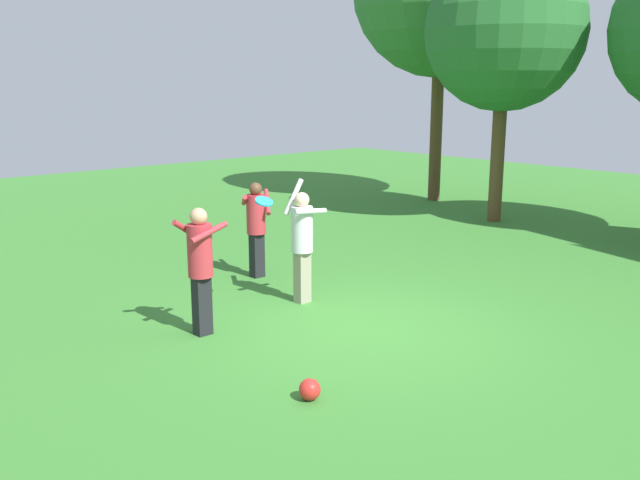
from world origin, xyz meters
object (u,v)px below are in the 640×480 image
at_px(ball_red, 310,389).
at_px(tree_left, 505,31).
at_px(person_catcher, 200,260).
at_px(frisbee, 264,201).
at_px(person_thrower, 302,237).
at_px(person_bystander, 256,222).

height_order(ball_red, tree_left, tree_left).
distance_m(person_catcher, tree_left, 10.66).
xyz_separation_m(person_catcher, frisbee, (-0.18, 1.24, 0.64)).
xyz_separation_m(person_thrower, frisbee, (-0.01, -0.73, 0.65)).
relative_size(person_catcher, person_bystander, 1.04).
height_order(person_thrower, frisbee, person_thrower).
bearing_deg(tree_left, person_catcher, -78.82).
xyz_separation_m(frisbee, tree_left, (-1.77, 8.62, 2.91)).
bearing_deg(ball_red, person_bystander, 149.77).
bearing_deg(frisbee, ball_red, -28.50).
bearing_deg(frisbee, person_bystander, 147.04).
height_order(person_catcher, frisbee, person_catcher).
bearing_deg(person_thrower, tree_left, -166.76).
bearing_deg(tree_left, frisbee, -78.40).
bearing_deg(person_bystander, person_catcher, -18.69).
height_order(person_bystander, frisbee, frisbee).
distance_m(frisbee, ball_red, 3.45).
distance_m(person_bystander, ball_red, 5.10).
distance_m(ball_red, tree_left, 11.91).
xyz_separation_m(person_catcher, ball_red, (2.52, -0.23, -0.94)).
xyz_separation_m(person_thrower, tree_left, (-1.78, 7.90, 3.56)).
relative_size(person_bystander, ball_red, 7.04).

